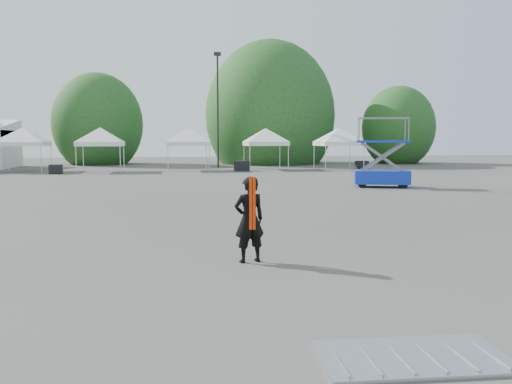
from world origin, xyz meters
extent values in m
plane|color=#474442|center=(0.00, 0.00, 0.00)|extent=(120.00, 120.00, 0.00)
cylinder|color=black|center=(3.00, 32.00, 4.75)|extent=(0.16, 0.16, 9.50)
cube|color=black|center=(3.00, 32.00, 9.65)|extent=(0.60, 0.25, 0.30)
cylinder|color=#382314|center=(-8.00, 40.00, 1.14)|extent=(0.36, 0.36, 2.27)
ellipsoid|color=#18481B|center=(-8.00, 40.00, 3.94)|extent=(4.16, 4.16, 4.78)
cylinder|color=#382314|center=(9.00, 39.00, 1.40)|extent=(0.36, 0.36, 2.80)
ellipsoid|color=#18481B|center=(9.00, 39.00, 4.85)|extent=(5.12, 5.12, 5.89)
cylinder|color=#382314|center=(22.00, 37.00, 1.05)|extent=(0.36, 0.36, 2.10)
ellipsoid|color=#18481B|center=(22.00, 37.00, 3.64)|extent=(3.84, 3.84, 4.42)
cylinder|color=silver|center=(-10.39, 27.35, 1.00)|extent=(0.06, 0.06, 2.00)
cylinder|color=silver|center=(-13.55, 30.51, 1.00)|extent=(0.06, 0.06, 2.00)
cylinder|color=silver|center=(-10.39, 30.51, 1.00)|extent=(0.06, 0.06, 2.00)
cube|color=white|center=(-11.97, 28.93, 2.08)|extent=(3.36, 3.36, 0.30)
pyramid|color=white|center=(-11.97, 28.93, 3.33)|extent=(4.75, 4.75, 1.10)
cylinder|color=silver|center=(-7.80, 26.40, 1.00)|extent=(0.06, 0.06, 2.00)
cylinder|color=silver|center=(-4.72, 26.40, 1.00)|extent=(0.06, 0.06, 2.00)
cylinder|color=silver|center=(-7.80, 29.48, 1.00)|extent=(0.06, 0.06, 2.00)
cylinder|color=silver|center=(-4.72, 29.48, 1.00)|extent=(0.06, 0.06, 2.00)
cube|color=white|center=(-6.26, 27.94, 2.08)|extent=(3.28, 3.28, 0.30)
pyramid|color=white|center=(-6.26, 27.94, 3.33)|extent=(4.64, 4.64, 1.10)
cylinder|color=silver|center=(-1.28, 26.84, 1.00)|extent=(0.06, 0.06, 2.00)
cylinder|color=silver|center=(1.82, 26.84, 1.00)|extent=(0.06, 0.06, 2.00)
cylinder|color=silver|center=(-1.28, 29.94, 1.00)|extent=(0.06, 0.06, 2.00)
cylinder|color=silver|center=(1.82, 29.94, 1.00)|extent=(0.06, 0.06, 2.00)
cube|color=white|center=(0.27, 28.39, 2.08)|extent=(3.30, 3.30, 0.30)
pyramid|color=white|center=(0.27, 28.39, 3.33)|extent=(4.67, 4.67, 1.10)
cylinder|color=silver|center=(4.97, 27.00, 1.00)|extent=(0.06, 0.06, 2.00)
cylinder|color=silver|center=(8.04, 27.00, 1.00)|extent=(0.06, 0.06, 2.00)
cylinder|color=silver|center=(4.97, 30.07, 1.00)|extent=(0.06, 0.06, 2.00)
cylinder|color=silver|center=(8.04, 30.07, 1.00)|extent=(0.06, 0.06, 2.00)
cube|color=white|center=(6.51, 28.53, 2.08)|extent=(3.27, 3.27, 0.30)
pyramid|color=white|center=(6.51, 28.53, 3.33)|extent=(4.63, 4.63, 1.10)
cylinder|color=silver|center=(10.60, 25.48, 1.00)|extent=(0.06, 0.06, 2.00)
cylinder|color=silver|center=(13.69, 25.48, 1.00)|extent=(0.06, 0.06, 2.00)
cylinder|color=silver|center=(10.60, 28.56, 1.00)|extent=(0.06, 0.06, 2.00)
cylinder|color=silver|center=(13.69, 28.56, 1.00)|extent=(0.06, 0.06, 2.00)
cube|color=white|center=(12.14, 27.02, 2.08)|extent=(3.29, 3.29, 0.30)
pyramid|color=white|center=(12.14, 27.02, 3.33)|extent=(4.65, 4.65, 1.10)
imported|color=black|center=(0.31, -1.64, 0.85)|extent=(0.69, 0.53, 1.70)
cube|color=red|center=(0.31, -1.81, 1.19)|extent=(0.14, 0.02, 1.02)
cube|color=#0E3CB9|center=(9.46, 12.70, 0.51)|extent=(3.00, 2.12, 0.68)
cube|color=#0E3CB9|center=(9.46, 12.70, 2.32)|extent=(2.88, 2.03, 0.11)
cylinder|color=black|center=(8.32, 12.47, 0.20)|extent=(0.44, 0.29, 0.41)
cylinder|color=black|center=(10.26, 11.85, 0.20)|extent=(0.44, 0.29, 0.41)
cylinder|color=black|center=(8.66, 13.55, 0.20)|extent=(0.44, 0.29, 0.41)
cylinder|color=black|center=(10.60, 12.93, 0.20)|extent=(0.44, 0.29, 0.41)
cube|color=#A2A5AA|center=(1.39, -6.28, 0.02)|extent=(2.14, 1.18, 0.05)
cube|color=black|center=(-9.09, 25.82, 0.33)|extent=(0.88, 0.70, 0.66)
cube|color=black|center=(4.30, 26.78, 0.39)|extent=(1.14, 0.97, 0.78)
cube|color=black|center=(14.21, 27.19, 0.35)|extent=(1.08, 0.95, 0.70)
camera|label=1|loc=(-1.22, -11.17, 2.41)|focal=35.00mm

